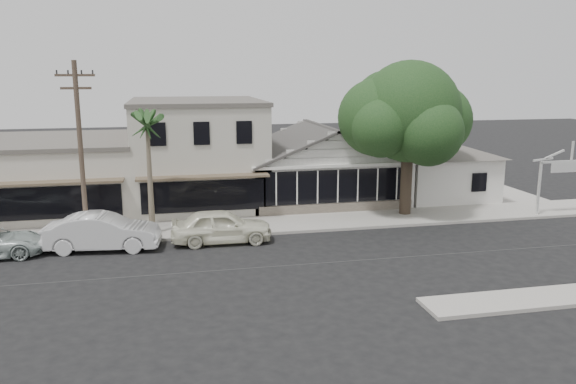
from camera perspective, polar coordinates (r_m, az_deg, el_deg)
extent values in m
plane|color=black|center=(25.15, -0.30, -7.51)|extent=(140.00, 140.00, 0.00)
cube|color=#9E9991|center=(31.25, -17.49, -4.03)|extent=(90.00, 3.50, 0.15)
cube|color=white|center=(37.68, 3.25, 1.42)|extent=(10.00, 8.00, 3.00)
cube|color=black|center=(33.81, 5.07, 0.60)|extent=(8.80, 0.10, 2.00)
cube|color=#60564C|center=(34.12, 5.02, -1.70)|extent=(9.60, 0.18, 0.70)
cube|color=white|center=(39.73, 15.12, 1.57)|extent=(6.00, 6.00, 3.00)
cube|color=white|center=(36.19, 24.12, 0.18)|extent=(0.12, 0.12, 3.30)
cube|color=white|center=(37.14, 26.83, 2.80)|extent=(4.10, 0.12, 0.12)
cube|color=black|center=(37.19, 26.78, 2.27)|extent=(2.60, 0.06, 0.50)
cube|color=beige|center=(37.12, -9.16, 3.86)|extent=(8.00, 10.00, 6.50)
cube|color=beige|center=(37.93, -22.81, 1.48)|extent=(10.00, 10.00, 4.20)
cylinder|color=brown|center=(28.98, -20.27, 3.52)|extent=(0.24, 0.24, 9.00)
cube|color=brown|center=(28.71, -20.83, 11.03)|extent=(1.80, 0.12, 0.12)
cube|color=brown|center=(28.72, -20.74, 9.84)|extent=(1.40, 0.12, 0.12)
imported|color=white|center=(28.47, -6.78, -3.46)|extent=(5.07, 2.14, 1.71)
imported|color=silver|center=(28.56, -18.30, -3.87)|extent=(5.58, 2.46, 1.78)
cylinder|color=#423428|center=(34.08, 11.89, 0.58)|extent=(0.68, 0.68, 3.62)
sphere|color=#173616|center=(33.51, 12.21, 7.99)|extent=(5.88, 5.88, 5.88)
sphere|color=#173616|center=(35.04, 14.78, 7.10)|extent=(4.30, 4.30, 4.30)
sphere|color=#173616|center=(33.26, 9.00, 7.50)|extent=(4.52, 4.52, 4.52)
sphere|color=#173616|center=(32.26, 14.11, 5.94)|extent=(3.84, 3.84, 3.84)
sphere|color=#173616|center=(34.89, 9.98, 8.79)|extent=(4.07, 4.07, 4.07)
sphere|color=#173616|center=(35.47, 13.24, 9.43)|extent=(3.62, 3.62, 3.62)
sphere|color=#173616|center=(31.95, 9.47, 6.49)|extent=(3.39, 3.39, 3.39)
cone|color=#726651|center=(29.82, -13.83, 0.90)|extent=(0.34, 0.34, 5.69)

